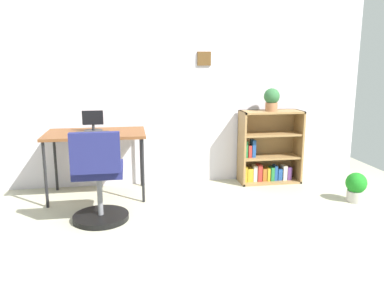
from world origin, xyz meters
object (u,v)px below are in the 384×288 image
object	(u,v)px
office_chair	(99,183)
keyboard	(92,133)
potted_plant_floor	(356,186)
monitor	(93,123)
desk	(96,137)
bookshelf_low	(268,151)
potted_plant_on_shelf	(272,99)

from	to	relation	value
office_chair	keyboard	bearing A→B (deg)	98.04
keyboard	potted_plant_floor	distance (m)	2.85
monitor	keyboard	distance (m)	0.17
keyboard	desk	bearing A→B (deg)	73.13
desk	bookshelf_low	bearing A→B (deg)	6.18
keyboard	potted_plant_on_shelf	xyz separation A→B (m)	(2.06, 0.25, 0.31)
office_chair	desk	bearing A→B (deg)	95.39
keyboard	bookshelf_low	xyz separation A→B (m)	(2.06, 0.30, -0.34)
monitor	office_chair	size ratio (longest dim) A/B	0.26
potted_plant_on_shelf	potted_plant_floor	xyz separation A→B (m)	(0.67, -0.80, -0.86)
monitor	office_chair	bearing A→B (deg)	-83.27
bookshelf_low	desk	bearing A→B (deg)	-173.82
monitor	bookshelf_low	world-z (taller)	monitor
desk	potted_plant_floor	size ratio (longest dim) A/B	3.35
desk	monitor	bearing A→B (deg)	111.06
desk	potted_plant_floor	distance (m)	2.83
keyboard	potted_plant_on_shelf	world-z (taller)	potted_plant_on_shelf
office_chair	monitor	bearing A→B (deg)	96.73
potted_plant_floor	office_chair	bearing A→B (deg)	-177.33
monitor	office_chair	distance (m)	0.93
office_chair	potted_plant_floor	bearing A→B (deg)	2.67
monitor	potted_plant_on_shelf	distance (m)	2.08
monitor	keyboard	xyz separation A→B (m)	(0.00, -0.15, -0.09)
potted_plant_floor	potted_plant_on_shelf	bearing A→B (deg)	130.30
desk	office_chair	size ratio (longest dim) A/B	1.20
monitor	potted_plant_floor	xyz separation A→B (m)	(2.74, -0.70, -0.65)
office_chair	potted_plant_on_shelf	bearing A→B (deg)	25.00
monitor	office_chair	world-z (taller)	monitor
bookshelf_low	potted_plant_on_shelf	xyz separation A→B (m)	(0.00, -0.05, 0.64)
desk	office_chair	xyz separation A→B (m)	(0.07, -0.75, -0.28)
keyboard	office_chair	bearing A→B (deg)	-81.96
keyboard	monitor	bearing A→B (deg)	90.66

